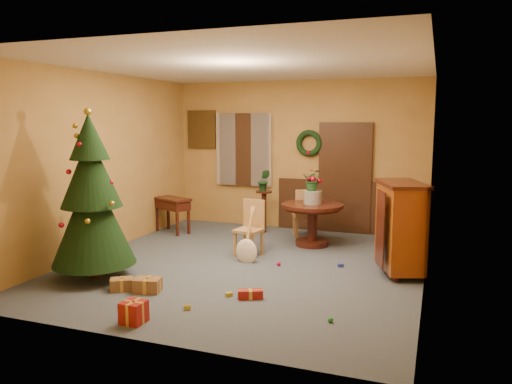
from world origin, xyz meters
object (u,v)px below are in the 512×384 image
at_px(dining_table, 312,216).
at_px(writing_desk, 172,206).
at_px(sideboard, 400,225).
at_px(christmas_tree, 92,199).
at_px(chair_near, 251,226).

bearing_deg(dining_table, writing_desk, 178.84).
relative_size(writing_desk, sideboard, 0.65).
bearing_deg(christmas_tree, sideboard, 23.07).
distance_m(chair_near, christmas_tree, 2.50).
relative_size(christmas_tree, sideboard, 1.78).
relative_size(dining_table, christmas_tree, 0.46).
height_order(chair_near, sideboard, sideboard).
relative_size(dining_table, writing_desk, 1.25).
bearing_deg(christmas_tree, chair_near, 49.34).
bearing_deg(writing_desk, chair_near, -26.63).
relative_size(chair_near, writing_desk, 1.05).
height_order(christmas_tree, sideboard, christmas_tree).
bearing_deg(chair_near, sideboard, -4.63).
bearing_deg(dining_table, christmas_tree, -130.29).
height_order(dining_table, writing_desk, dining_table).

